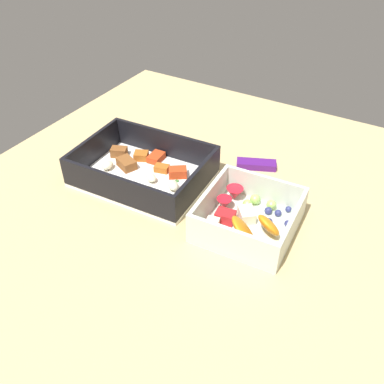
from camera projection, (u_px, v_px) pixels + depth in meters
table_surface at (204, 209)px, 68.81cm from camera, size 80.00×80.00×2.00cm
pasta_container at (143, 171)px, 72.47cm from camera, size 22.25×16.74×5.54cm
fruit_bowl at (247, 218)px, 62.72cm from camera, size 14.27×14.65×5.48cm
candy_bar at (256, 164)px, 75.88cm from camera, size 7.38×4.98×1.20cm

